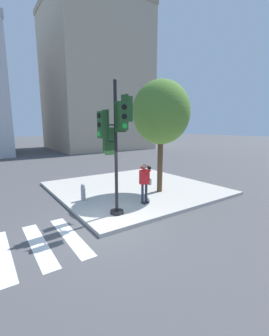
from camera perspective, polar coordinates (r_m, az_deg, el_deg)
ground_plane at (r=7.92m, az=-7.01°, el=-14.98°), size 160.00×160.00×0.00m
sidewalk_corner at (r=12.42m, az=-0.22°, el=-5.06°), size 8.00×8.00×0.14m
traffic_signal_pole at (r=8.11m, az=-4.89°, el=8.51°), size 1.39×1.39×4.87m
person_photographer at (r=9.57m, az=2.65°, el=-3.02°), size 0.58×0.54×1.71m
street_tree at (r=11.18m, az=6.77°, el=13.75°), size 2.78×2.78×5.46m
fire_hydrant at (r=10.31m, az=-12.91°, el=-6.01°), size 0.20×0.26×0.77m
building_right at (r=37.50m, az=-9.95°, el=21.17°), size 13.64×13.44×20.87m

